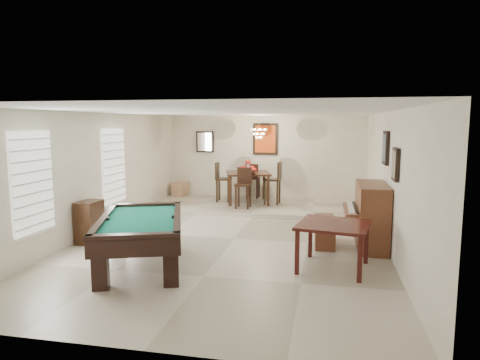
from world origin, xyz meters
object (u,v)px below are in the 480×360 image
(pool_table, at_px, (142,242))
(upright_piano, at_px, (364,215))
(piano_bench, at_px, (325,231))
(apothecary_chest, at_px, (89,222))
(square_table, at_px, (333,246))
(dining_chair_east, at_px, (272,183))
(dining_chair_north, at_px, (253,181))
(dining_chair_south, at_px, (243,188))
(corner_bench, at_px, (180,189))
(flower_vase, at_px, (248,164))
(dining_table, at_px, (248,185))
(dining_chair_west, at_px, (224,182))
(chandelier, at_px, (259,130))

(pool_table, xyz_separation_m, upright_piano, (3.72, 1.94, 0.21))
(piano_bench, relative_size, apothecary_chest, 1.14)
(square_table, relative_size, dining_chair_east, 0.93)
(dining_chair_north, height_order, dining_chair_east, dining_chair_east)
(pool_table, xyz_separation_m, dining_chair_north, (0.83, 6.17, 0.24))
(upright_piano, distance_m, dining_chair_east, 4.06)
(dining_chair_south, distance_m, corner_bench, 2.77)
(flower_vase, bearing_deg, corner_bench, 162.78)
(pool_table, bearing_deg, flower_vase, 62.01)
(square_table, relative_size, dining_chair_south, 1.02)
(dining_chair_south, bearing_deg, dining_table, 92.93)
(upright_piano, xyz_separation_m, corner_bench, (-5.19, 4.16, -0.28))
(flower_vase, height_order, dining_chair_west, flower_vase)
(dining_table, bearing_deg, apothecary_chest, -119.70)
(flower_vase, bearing_deg, dining_table, 0.00)
(square_table, distance_m, dining_chair_west, 5.81)
(apothecary_chest, distance_m, dining_table, 4.92)
(pool_table, height_order, flower_vase, flower_vase)
(dining_chair_north, xyz_separation_m, dining_chair_west, (-0.73, -0.73, 0.04))
(apothecary_chest, distance_m, chandelier, 5.22)
(square_table, bearing_deg, dining_chair_west, 121.58)
(upright_piano, bearing_deg, flower_vase, 130.12)
(dining_chair_west, bearing_deg, dining_chair_south, -141.20)
(upright_piano, bearing_deg, dining_chair_north, 124.38)
(piano_bench, distance_m, apothecary_chest, 4.68)
(apothecary_chest, bearing_deg, pool_table, -34.63)
(apothecary_chest, distance_m, dining_chair_south, 4.26)
(flower_vase, bearing_deg, chandelier, -33.46)
(dining_table, xyz_separation_m, dining_chair_north, (0.01, 0.78, 0.03))
(dining_chair_south, bearing_deg, apothecary_chest, -123.58)
(pool_table, distance_m, dining_chair_east, 5.56)
(flower_vase, bearing_deg, dining_chair_south, -88.73)
(piano_bench, height_order, dining_chair_east, dining_chair_east)
(corner_bench, bearing_deg, dining_chair_north, 1.76)
(square_table, height_order, piano_bench, square_table)
(dining_chair_east, height_order, corner_bench, dining_chair_east)
(piano_bench, distance_m, flower_vase, 4.24)
(apothecary_chest, relative_size, dining_chair_east, 0.71)
(chandelier, bearing_deg, upright_piano, -51.50)
(dining_chair_south, distance_m, dining_chair_north, 1.58)
(chandelier, bearing_deg, dining_chair_west, 165.66)
(corner_bench, bearing_deg, flower_vase, -17.22)
(dining_chair_south, bearing_deg, square_table, -59.01)
(apothecary_chest, height_order, dining_chair_east, dining_chair_east)
(piano_bench, height_order, corner_bench, corner_bench)
(corner_bench, bearing_deg, dining_chair_west, -22.97)
(dining_chair_south, relative_size, chandelier, 1.80)
(piano_bench, xyz_separation_m, chandelier, (-1.84, 3.28, 1.93))
(upright_piano, height_order, chandelier, chandelier)
(pool_table, height_order, corner_bench, pool_table)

